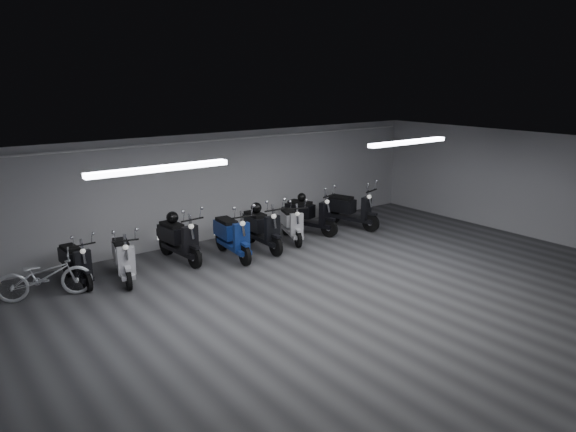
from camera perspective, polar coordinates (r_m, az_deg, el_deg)
floor at (r=10.39m, az=5.21°, el=-9.05°), size 14.00×10.00×0.01m
ceiling at (r=9.62m, az=5.59°, el=6.47°), size 14.00×10.00×0.01m
back_wall at (r=13.91m, az=-8.60°, el=3.04°), size 14.00×0.01×2.80m
right_wall at (r=15.41m, az=25.11°, el=2.94°), size 0.01×10.00×2.80m
fluor_strip_left at (r=8.83m, az=-13.59°, el=4.97°), size 2.40×0.18×0.08m
fluor_strip_right at (r=12.46m, az=12.76°, el=7.74°), size 2.40×0.18×0.08m
conduit at (r=13.65m, az=-8.62°, el=8.00°), size 13.60×0.05×0.05m
scooter_0 at (r=11.77m, az=-21.88°, el=-4.03°), size 0.66×1.66×1.21m
scooter_2 at (r=11.63m, az=-17.30°, el=-3.65°), size 0.93×1.81×1.28m
scooter_3 at (r=12.49m, az=-11.63°, el=-1.75°), size 0.80×1.93×1.40m
scooter_4 at (r=12.55m, az=-6.00°, el=-1.39°), size 0.82×1.96×1.42m
scooter_5 at (r=13.12m, az=-2.83°, el=-0.64°), size 0.72×1.93×1.41m
scooter_6 at (r=13.79m, az=0.40°, el=-0.22°), size 1.10×1.76×1.24m
scooter_7 at (r=14.47m, az=2.34°, el=0.81°), size 1.19×1.99×1.41m
scooter_8 at (r=15.08m, az=6.79°, el=1.35°), size 1.18×2.03×1.44m
bicycle at (r=11.29m, az=-24.75°, el=-5.39°), size 1.81×1.02×1.11m
helmet_0 at (r=13.26m, az=-3.44°, el=0.89°), size 0.28×0.28×0.28m
helmet_1 at (r=12.63m, az=-12.32°, el=-0.15°), size 0.28×0.28×0.28m
helmet_2 at (r=14.54m, az=1.48°, el=2.04°), size 0.23×0.23×0.23m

